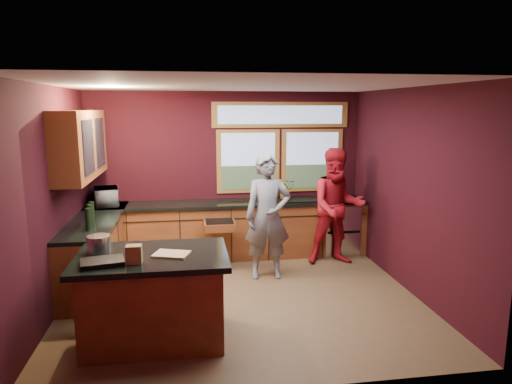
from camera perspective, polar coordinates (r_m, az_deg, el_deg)
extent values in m
plane|color=brown|center=(6.09, -1.73, -13.10)|extent=(4.50, 4.50, 0.00)
cube|color=black|center=(7.64, -3.59, 2.31)|extent=(4.50, 0.02, 2.70)
cube|color=black|center=(3.76, 1.86, -6.29)|extent=(4.50, 0.02, 2.70)
cube|color=black|center=(5.86, -24.20, -1.11)|extent=(0.02, 4.00, 2.70)
cube|color=black|center=(6.35, 18.80, 0.09)|extent=(0.02, 4.00, 2.70)
cube|color=silver|center=(5.58, -1.88, 13.21)|extent=(4.50, 4.00, 0.02)
cube|color=#8B9FC1|center=(7.64, -0.98, 3.84)|extent=(1.06, 0.02, 1.06)
cube|color=#8B9FC1|center=(7.86, 7.01, 3.95)|extent=(1.06, 0.02, 1.06)
cube|color=olive|center=(7.68, 3.13, 9.62)|extent=(2.30, 0.02, 0.42)
cube|color=#5D2C16|center=(6.56, -21.12, 5.55)|extent=(0.36, 1.80, 0.90)
cube|color=#5D2C16|center=(7.54, -3.31, -4.88)|extent=(4.50, 0.60, 0.88)
cube|color=black|center=(7.42, -3.34, -1.43)|extent=(4.50, 0.64, 0.05)
cube|color=#B7B7BC|center=(7.90, 10.23, -4.42)|extent=(0.60, 0.58, 0.85)
cube|color=black|center=(7.57, 5.01, -1.22)|extent=(0.66, 0.46, 0.05)
cube|color=#5D2C16|center=(6.82, -19.29, -7.14)|extent=(0.60, 2.30, 0.88)
cube|color=black|center=(6.69, -19.45, -3.33)|extent=(0.64, 2.30, 0.05)
cube|color=#5D2C16|center=(5.04, -12.62, -13.07)|extent=(1.40, 0.90, 0.88)
cube|color=black|center=(4.88, -12.85, -7.94)|extent=(1.55, 1.05, 0.06)
imported|color=slate|center=(6.53, 1.47, -3.11)|extent=(0.68, 0.46, 1.80)
imported|color=#A7131E|center=(7.22, 10.11, -1.82)|extent=(0.93, 0.74, 1.83)
imported|color=#999999|center=(7.47, -18.18, -0.56)|extent=(0.45, 0.57, 0.28)
imported|color=#999999|center=(7.58, 3.72, 0.32)|extent=(0.30, 0.26, 0.34)
cylinder|color=white|center=(7.49, 1.80, -0.02)|extent=(0.12, 0.12, 0.28)
cube|color=tan|center=(4.80, -10.51, -7.63)|extent=(0.41, 0.35, 0.02)
cylinder|color=#B6B7BB|center=(5.06, -19.05, -6.18)|extent=(0.24, 0.24, 0.18)
cube|color=brown|center=(4.62, -15.00, -7.53)|extent=(0.15, 0.12, 0.18)
cube|color=black|center=(4.68, -18.65, -8.32)|extent=(0.45, 0.36, 0.05)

